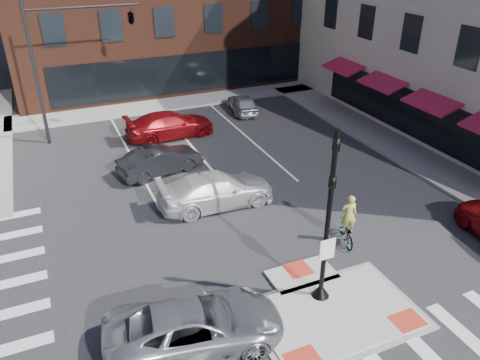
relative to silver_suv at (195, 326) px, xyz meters
name	(u,v)px	position (x,y,z in m)	size (l,w,h in m)	color
ground	(326,305)	(4.50, -0.17, -0.74)	(120.00, 120.00, 0.00)	#28282B
refuge_island	(331,309)	(4.50, -0.43, -0.69)	(5.40, 4.65, 0.13)	gray
sidewalk_e	(390,142)	(15.30, 9.83, -0.66)	(3.00, 24.00, 0.15)	gray
sidewalk_n	(197,99)	(7.50, 21.83, -0.66)	(26.00, 3.00, 0.15)	gray
signal_pole	(326,241)	(4.50, 0.23, 1.62)	(0.60, 0.60, 5.98)	black
mast_arm_signal	(105,29)	(1.03, 17.83, 5.47)	(6.10, 2.24, 8.00)	black
silver_suv	(195,326)	(0.00, 0.00, 0.00)	(2.44, 5.30, 1.47)	#A3A5AA
white_pickup	(217,190)	(3.50, 7.36, 0.02)	(2.13, 5.24, 1.52)	silver
bg_car_dark	(160,160)	(2.00, 11.45, -0.03)	(1.49, 4.29, 1.41)	#222227
bg_car_silver	(242,104)	(9.50, 18.12, -0.10)	(1.49, 3.71, 1.26)	#ABACB2
bg_car_red	(170,125)	(3.80, 15.92, 0.03)	(2.15, 5.28, 1.53)	maroon
cyclist	(347,226)	(7.20, 2.63, -0.03)	(1.11, 1.75, 2.11)	#3F3F44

